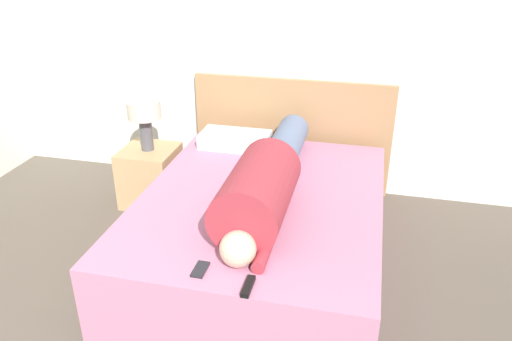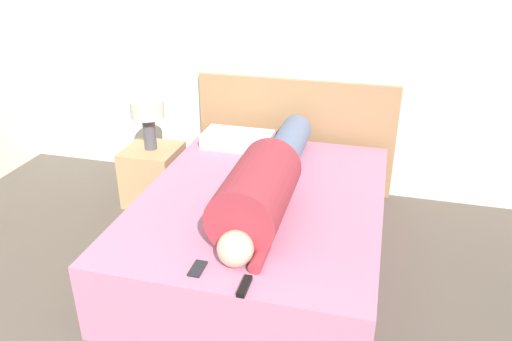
{
  "view_description": "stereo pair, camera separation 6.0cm",
  "coord_description": "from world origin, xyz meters",
  "views": [
    {
      "loc": [
        0.85,
        -0.69,
        2.03
      ],
      "look_at": [
        0.22,
        1.92,
        0.74
      ],
      "focal_mm": 35.0,
      "sensor_mm": 36.0,
      "label": 1
    },
    {
      "loc": [
        0.91,
        -0.68,
        2.03
      ],
      "look_at": [
        0.22,
        1.92,
        0.74
      ],
      "focal_mm": 35.0,
      "sensor_mm": 36.0,
      "label": 2
    }
  ],
  "objects": [
    {
      "name": "wall_back",
      "position": [
        0.0,
        3.26,
        1.3
      ],
      "size": [
        5.95,
        0.06,
        2.6
      ],
      "color": "silver",
      "rests_on": "ground_plane"
    },
    {
      "name": "bed",
      "position": [
        0.22,
        2.07,
        0.24
      ],
      "size": [
        1.54,
        1.99,
        0.49
      ],
      "color": "#B2708E",
      "rests_on": "ground_plane"
    },
    {
      "name": "headboard",
      "position": [
        0.22,
        3.19,
        0.48
      ],
      "size": [
        1.66,
        0.04,
        0.96
      ],
      "color": "#A37A51",
      "rests_on": "ground_plane"
    },
    {
      "name": "nightstand",
      "position": [
        -0.84,
        2.65,
        0.23
      ],
      "size": [
        0.42,
        0.42,
        0.47
      ],
      "color": "tan",
      "rests_on": "ground_plane"
    },
    {
      "name": "table_lamp",
      "position": [
        -0.84,
        2.65,
        0.75
      ],
      "size": [
        0.26,
        0.26,
        0.4
      ],
      "color": "#4C4C51",
      "rests_on": "nightstand"
    },
    {
      "name": "person_lying",
      "position": [
        0.27,
        1.97,
        0.65
      ],
      "size": [
        0.39,
        1.79,
        0.39
      ],
      "color": "#DBB293",
      "rests_on": "bed"
    },
    {
      "name": "pillow_near_headboard",
      "position": [
        -0.16,
        2.83,
        0.54
      ],
      "size": [
        0.54,
        0.29,
        0.11
      ],
      "color": "white",
      "rests_on": "bed"
    },
    {
      "name": "tv_remote",
      "position": [
        0.37,
        1.15,
        0.5
      ],
      "size": [
        0.04,
        0.15,
        0.02
      ],
      "color": "black",
      "rests_on": "bed"
    },
    {
      "name": "cell_phone",
      "position": [
        0.1,
        1.23,
        0.49
      ],
      "size": [
        0.06,
        0.13,
        0.01
      ],
      "color": "black",
      "rests_on": "bed"
    }
  ]
}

